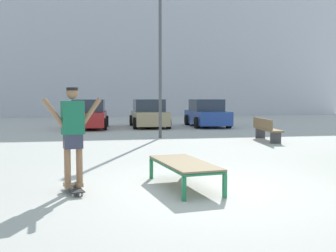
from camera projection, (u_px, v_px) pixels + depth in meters
name	position (u px, v px, depth m)	size (l,w,h in m)	color
ground_plane	(204.00, 190.00, 7.05)	(120.00, 120.00, 0.00)	#B7B5AD
building_facade	(104.00, 34.00, 34.93)	(42.60, 4.00, 14.23)	silver
skate_box	(184.00, 164.00, 7.21)	(0.99, 1.98, 0.46)	#237A4C
skateboard	(74.00, 188.00, 6.82)	(0.39, 0.82, 0.09)	black
skater	(73.00, 130.00, 6.75)	(0.99, 0.36, 1.69)	#8E6647
car_red	(89.00, 115.00, 20.92)	(2.15, 4.31, 1.50)	red
car_tan	(149.00, 114.00, 21.80)	(2.03, 4.25, 1.50)	tan
car_blue	(207.00, 114.00, 22.23)	(2.05, 4.26, 1.50)	#28479E
park_bench	(266.00, 129.00, 14.96)	(0.78, 2.44, 0.83)	brown
light_post	(160.00, 40.00, 15.63)	(0.36, 0.36, 5.83)	#4C4C51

